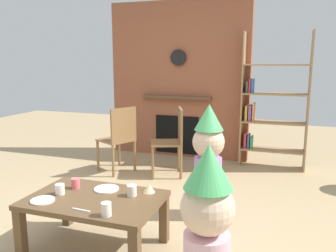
% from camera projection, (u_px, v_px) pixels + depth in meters
% --- Properties ---
extents(ground_plane, '(12.00, 12.00, 0.00)m').
position_uv_depth(ground_plane, '(138.00, 232.00, 3.08)').
color(ground_plane, tan).
extents(brick_fireplace_feature, '(2.20, 0.28, 2.40)m').
position_uv_depth(brick_fireplace_feature, '(179.00, 81.00, 5.40)').
color(brick_fireplace_feature, '#935138').
rests_on(brick_fireplace_feature, ground_plane).
extents(bookshelf, '(0.90, 0.28, 1.90)m').
position_uv_depth(bookshelf, '(269.00, 107.00, 4.84)').
color(bookshelf, '#9E7A51').
rests_on(bookshelf, ground_plane).
extents(coffee_table, '(1.05, 0.69, 0.45)m').
position_uv_depth(coffee_table, '(95.00, 206.00, 2.73)').
color(coffee_table, brown).
rests_on(coffee_table, ground_plane).
extents(paper_cup_near_left, '(0.08, 0.08, 0.09)m').
position_uv_depth(paper_cup_near_left, '(132.00, 191.00, 2.74)').
color(paper_cup_near_left, silver).
rests_on(paper_cup_near_left, coffee_table).
extents(paper_cup_near_right, '(0.07, 0.07, 0.10)m').
position_uv_depth(paper_cup_near_right, '(106.00, 209.00, 2.39)').
color(paper_cup_near_right, silver).
rests_on(paper_cup_near_right, coffee_table).
extents(paper_cup_center, '(0.08, 0.08, 0.09)m').
position_uv_depth(paper_cup_center, '(60.00, 189.00, 2.78)').
color(paper_cup_center, silver).
rests_on(paper_cup_center, coffee_table).
extents(paper_cup_far_left, '(0.07, 0.07, 0.09)m').
position_uv_depth(paper_cup_far_left, '(76.00, 183.00, 2.91)').
color(paper_cup_far_left, '#E5666B').
rests_on(paper_cup_far_left, coffee_table).
extents(paper_plate_front, '(0.21, 0.21, 0.01)m').
position_uv_depth(paper_plate_front, '(106.00, 189.00, 2.88)').
color(paper_plate_front, white).
rests_on(paper_plate_front, coffee_table).
extents(paper_plate_rear, '(0.18, 0.18, 0.01)m').
position_uv_depth(paper_plate_rear, '(43.00, 200.00, 2.65)').
color(paper_plate_rear, white).
rests_on(paper_plate_rear, coffee_table).
extents(birthday_cake_slice, '(0.10, 0.10, 0.07)m').
position_uv_depth(birthday_cake_slice, '(149.00, 188.00, 2.82)').
color(birthday_cake_slice, '#EAC68C').
rests_on(birthday_cake_slice, coffee_table).
extents(table_fork, '(0.15, 0.03, 0.01)m').
position_uv_depth(table_fork, '(81.00, 210.00, 2.49)').
color(table_fork, silver).
rests_on(table_fork, coffee_table).
extents(child_with_cone_hat, '(0.30, 0.30, 1.08)m').
position_uv_depth(child_with_cone_hat, '(207.00, 235.00, 1.88)').
color(child_with_cone_hat, '#EAB2C6').
rests_on(child_with_cone_hat, ground_plane).
extents(child_in_pink, '(0.31, 0.31, 1.11)m').
position_uv_depth(child_in_pink, '(208.00, 158.00, 3.30)').
color(child_in_pink, '#B27FCC').
rests_on(child_in_pink, ground_plane).
extents(dining_chair_left, '(0.54, 0.54, 0.90)m').
position_uv_depth(dining_chair_left, '(120.00, 136.00, 4.63)').
color(dining_chair_left, olive).
rests_on(dining_chair_left, ground_plane).
extents(dining_chair_middle, '(0.52, 0.52, 0.90)m').
position_uv_depth(dining_chair_middle, '(173.00, 138.00, 4.53)').
color(dining_chair_middle, olive).
rests_on(dining_chair_middle, ground_plane).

